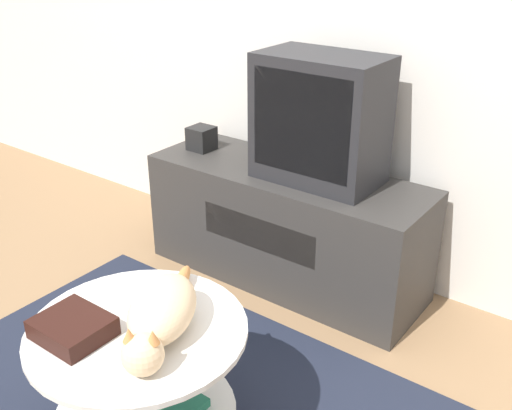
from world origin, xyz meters
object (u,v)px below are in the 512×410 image
(dvd_box, at_px, (73,328))
(cat, at_px, (160,314))
(speaker, at_px, (202,138))
(tv, at_px, (320,119))

(dvd_box, distance_m, cat, 0.26)
(speaker, bearing_deg, dvd_box, -63.71)
(speaker, xyz_separation_m, cat, (0.83, -1.13, -0.05))
(cat, bearing_deg, dvd_box, -79.46)
(tv, bearing_deg, dvd_box, -90.92)
(tv, distance_m, dvd_box, 1.34)
(dvd_box, height_order, cat, cat)
(tv, height_order, dvd_box, tv)
(dvd_box, bearing_deg, speaker, 116.29)
(speaker, bearing_deg, tv, 1.85)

